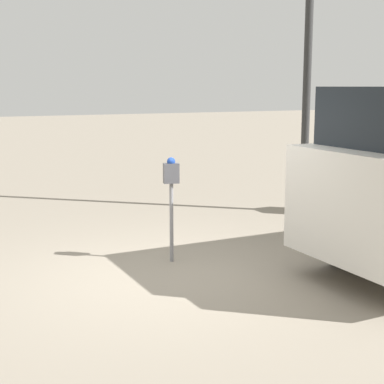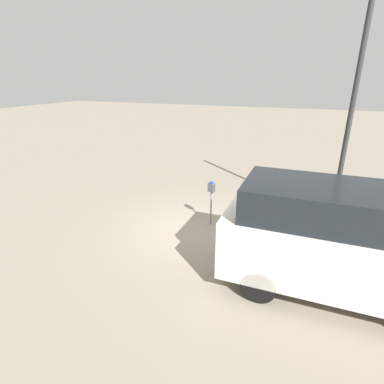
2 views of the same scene
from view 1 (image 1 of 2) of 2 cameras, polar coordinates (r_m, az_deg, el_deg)
The scene contains 3 objects.
ground_plane at distance 7.25m, azimuth -2.44°, elevation -8.21°, with size 80.00×80.00×0.00m, color gray.
parking_meter_near at distance 7.63m, azimuth -2.02°, elevation 0.66°, with size 0.22×0.15×1.39m.
lamp_post at distance 10.84m, azimuth 11.03°, elevation 8.80°, with size 0.44×0.44×6.60m.
Camera 1 is at (-2.71, -6.32, 2.30)m, focal length 55.00 mm.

